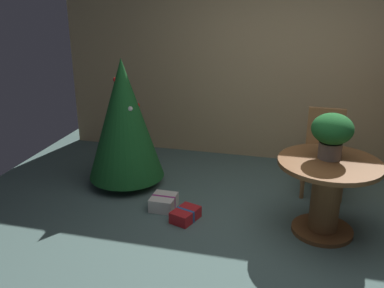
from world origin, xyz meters
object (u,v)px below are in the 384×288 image
(holiday_tree, at_px, (124,119))
(gift_box_red, at_px, (185,215))
(flower_vase, at_px, (332,132))
(round_dining_table, at_px, (327,190))
(gift_box_cream, at_px, (164,202))
(wooden_chair_far, at_px, (324,146))

(holiday_tree, bearing_deg, gift_box_red, -36.28)
(holiday_tree, distance_m, gift_box_red, 1.32)
(flower_vase, relative_size, holiday_tree, 0.28)
(round_dining_table, relative_size, gift_box_cream, 3.31)
(round_dining_table, distance_m, gift_box_cream, 1.63)
(flower_vase, xyz_separation_m, holiday_tree, (-2.18, 0.46, -0.18))
(round_dining_table, distance_m, gift_box_red, 1.36)
(holiday_tree, distance_m, gift_box_cream, 1.05)
(holiday_tree, height_order, gift_box_cream, holiday_tree)
(gift_box_red, bearing_deg, gift_box_cream, 148.30)
(gift_box_cream, bearing_deg, wooden_chair_far, 28.87)
(flower_vase, relative_size, wooden_chair_far, 0.45)
(flower_vase, bearing_deg, holiday_tree, 168.01)
(wooden_chair_far, bearing_deg, holiday_tree, -169.67)
(round_dining_table, xyz_separation_m, holiday_tree, (-2.19, 0.53, 0.35))
(wooden_chair_far, height_order, gift_box_red, wooden_chair_far)
(gift_box_cream, bearing_deg, round_dining_table, -2.16)
(holiday_tree, bearing_deg, wooden_chair_far, 10.33)
(round_dining_table, distance_m, holiday_tree, 2.28)
(flower_vase, height_order, gift_box_red, flower_vase)
(gift_box_red, bearing_deg, flower_vase, 8.18)
(gift_box_cream, xyz_separation_m, gift_box_red, (0.28, -0.17, -0.01))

